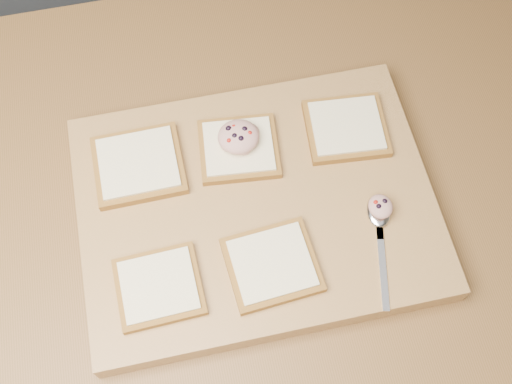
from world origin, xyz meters
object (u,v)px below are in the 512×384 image
bread_far_center (239,148)px  spoon (379,219)px  cutting_board (256,207)px  tuna_salad_dollop (238,137)px

bread_far_center → spoon: size_ratio=0.74×
cutting_board → bread_far_center: (-0.01, 0.08, 0.03)m
spoon → bread_far_center: bearing=138.4°
spoon → tuna_salad_dollop: bearing=136.9°
cutting_board → spoon: 0.17m
bread_far_center → spoon: bread_far_center is taller
tuna_salad_dollop → spoon: size_ratio=0.36×
bread_far_center → tuna_salad_dollop: (0.00, 0.01, 0.02)m
bread_far_center → tuna_salad_dollop: tuna_salad_dollop is taller
tuna_salad_dollop → spoon: bearing=-43.1°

